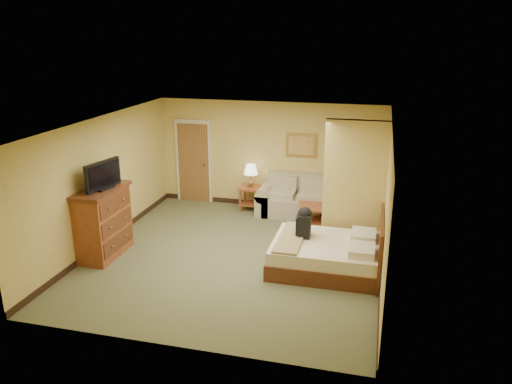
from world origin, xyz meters
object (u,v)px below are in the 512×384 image
(loveseat, at_px, (297,202))
(dresser, at_px, (103,222))
(coffee_table, at_px, (316,211))
(bed, at_px, (329,254))

(loveseat, relative_size, dresser, 1.37)
(coffee_table, distance_m, bed, 2.08)
(loveseat, height_order, bed, bed)
(loveseat, relative_size, coffee_table, 2.07)
(coffee_table, relative_size, dresser, 0.66)
(coffee_table, xyz_separation_m, dresser, (-3.79, -2.47, 0.33))
(dresser, bearing_deg, bed, 6.02)
(dresser, distance_m, bed, 4.34)
(dresser, relative_size, bed, 0.69)
(coffee_table, height_order, dresser, dresser)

